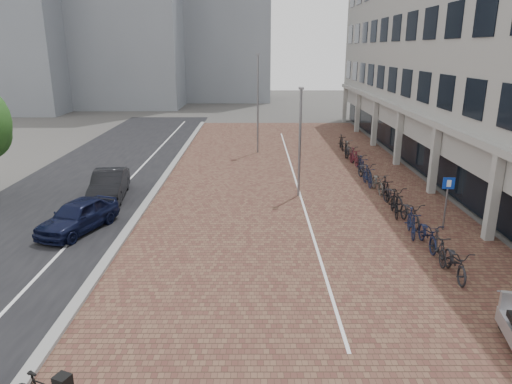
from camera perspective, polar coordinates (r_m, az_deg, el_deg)
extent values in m
plane|color=#474442|center=(14.34, 0.07, -12.10)|extent=(140.00, 140.00, 0.00)
cube|color=brown|center=(25.58, 4.45, 1.19)|extent=(14.50, 42.00, 0.04)
cube|color=black|center=(27.02, -19.49, 1.10)|extent=(8.00, 50.00, 0.03)
cube|color=gray|center=(25.98, -11.36, 1.29)|extent=(0.35, 42.00, 0.14)
cube|color=white|center=(26.43, -15.40, 1.16)|extent=(0.12, 44.00, 0.00)
cube|color=white|center=(25.59, 4.90, 1.24)|extent=(0.10, 30.00, 0.00)
cube|color=#989893|center=(31.40, 25.79, 18.24)|extent=(8.00, 40.00, 13.00)
cube|color=black|center=(30.57, 18.36, 6.25)|extent=(0.15, 38.00, 3.20)
cube|color=#989893|center=(30.26, 18.31, 9.51)|extent=(1.60, 38.00, 0.30)
cube|color=#989893|center=(19.48, 26.88, -0.58)|extent=(0.35, 0.35, 3.40)
cube|color=#989893|center=(24.77, 20.83, 3.62)|extent=(0.35, 0.35, 3.40)
cube|color=#989893|center=(30.33, 16.92, 6.30)|extent=(0.35, 0.35, 3.40)
cube|color=#989893|center=(36.03, 14.21, 8.12)|extent=(0.35, 0.35, 3.40)
cube|color=#989893|center=(41.81, 12.24, 9.44)|extent=(0.35, 0.35, 3.40)
cube|color=#989893|center=(47.65, 10.73, 10.42)|extent=(0.35, 0.35, 3.40)
cube|color=gray|center=(67.90, -3.76, 22.13)|extent=(12.00, 10.00, 26.00)
cube|color=gray|center=(60.46, -27.02, 18.19)|extent=(10.00, 10.00, 20.00)
imported|color=black|center=(19.87, -20.79, -2.72)|extent=(2.73, 4.07, 1.29)
imported|color=black|center=(23.76, -17.40, 0.87)|extent=(1.94, 4.27, 1.36)
cube|color=black|center=(10.60, -24.61, -19.81)|extent=(0.36, 0.36, 0.43)
cylinder|color=slate|center=(20.02, 22.02, -1.62)|extent=(0.07, 0.07, 2.01)
cube|color=#0D32A9|center=(19.73, 22.36, 0.99)|extent=(0.46, 0.08, 0.46)
cylinder|color=slate|center=(22.61, 5.33, 5.83)|extent=(0.12, 0.12, 5.22)
cylinder|color=gray|center=(32.26, 0.21, 10.52)|extent=(0.12, 0.12, 6.60)
imported|color=black|center=(16.29, 23.08, -7.81)|extent=(0.82, 2.02, 1.04)
imported|color=black|center=(17.21, 21.24, -6.23)|extent=(0.61, 1.78, 1.05)
imported|color=#131935|center=(18.22, 20.16, -4.84)|extent=(0.75, 1.99, 1.04)
imported|color=#151C3A|center=(19.15, 18.37, -3.57)|extent=(0.77, 1.80, 1.05)
imported|color=black|center=(20.28, 18.23, -2.43)|extent=(0.82, 2.01, 1.04)
imported|color=black|center=(21.22, 16.50, -1.39)|extent=(0.68, 1.79, 1.05)
imported|color=black|center=(22.34, 16.32, -0.47)|extent=(1.00, 2.06, 1.04)
imported|color=black|center=(23.38, 15.45, 0.39)|extent=(0.62, 1.78, 1.05)
imported|color=#504E49|center=(24.43, 14.58, 1.15)|extent=(0.70, 1.98, 1.04)
imported|color=#141B37|center=(25.44, 13.40, 1.88)|extent=(0.54, 1.76, 1.05)
imported|color=#232328|center=(26.56, 13.14, 2.52)|extent=(0.99, 2.06, 1.04)
imported|color=#121834|center=(27.65, 12.68, 3.14)|extent=(0.52, 1.76, 1.05)
imported|color=black|center=(28.77, 12.47, 3.67)|extent=(0.92, 2.04, 1.04)
imported|color=#561722|center=(29.84, 11.82, 4.20)|extent=(0.66, 1.79, 1.05)
imported|color=black|center=(30.94, 11.36, 4.67)|extent=(0.86, 2.03, 1.04)
imported|color=black|center=(32.03, 10.85, 5.13)|extent=(0.74, 1.80, 1.05)
imported|color=#65635C|center=(33.20, 11.02, 5.52)|extent=(1.06, 2.07, 1.04)
imported|color=black|center=(34.27, 10.33, 5.93)|extent=(0.57, 1.77, 1.05)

